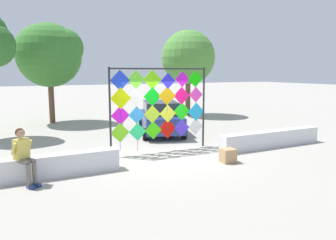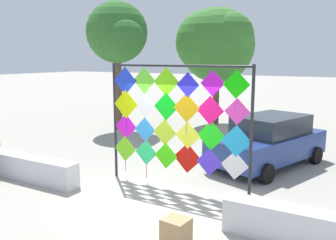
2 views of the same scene
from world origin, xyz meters
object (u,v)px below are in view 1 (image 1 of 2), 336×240
Objects in this scene: cardboard_box_large at (228,156)px; kite_display_rack at (159,103)px; tree_far_right at (190,57)px; seated_vendor at (24,152)px; parked_car at (161,118)px; tree_broadleaf at (49,53)px.

kite_display_rack is at bearing 118.95° from cardboard_box_large.
cardboard_box_large is 0.08× the size of tree_far_right.
seated_vendor is 14.69m from tree_far_right.
cardboard_box_large is (-0.19, -5.31, -0.54)m from parked_car.
parked_car is at bearing 63.58° from kite_display_rack.
tree_far_right is (4.55, 5.01, 2.99)m from parked_car.
cardboard_box_large is 11.89m from tree_far_right.
cardboard_box_large is at bearing -5.66° from seated_vendor.
parked_car reaches higher than cardboard_box_large.
tree_far_right is at bearing 42.57° from seated_vendor.
tree_far_right is at bearing -3.61° from tree_broadleaf.
kite_display_rack is 9.14m from tree_broadleaf.
tree_far_right reaches higher than cardboard_box_large.
kite_display_rack reaches higher than cardboard_box_large.
tree_far_right is at bearing 52.98° from kite_display_rack.
parked_car is 0.76× the size of tree_broadleaf.
cardboard_box_large is at bearing -92.09° from parked_car.
tree_broadleaf is at bearing 176.39° from tree_far_right.
cardboard_box_large is 0.08× the size of tree_broadleaf.
tree_broadleaf reaches higher than cardboard_box_large.
kite_display_rack is 10.21m from tree_far_right.
seated_vendor is at bearing -159.10° from kite_display_rack.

